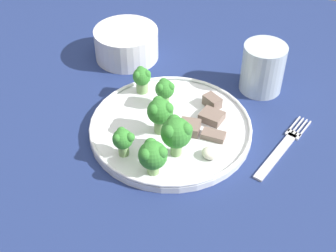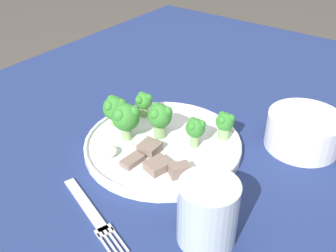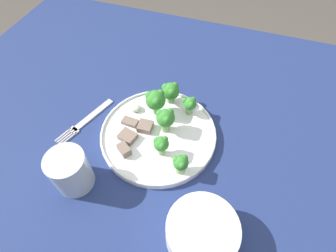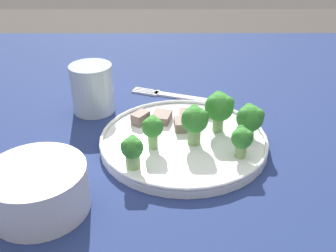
{
  "view_description": "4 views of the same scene",
  "coord_description": "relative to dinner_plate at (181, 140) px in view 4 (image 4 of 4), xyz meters",
  "views": [
    {
      "loc": [
        0.21,
        -0.59,
        1.24
      ],
      "look_at": [
        0.04,
        -0.04,
        0.72
      ],
      "focal_mm": 50.0,
      "sensor_mm": 36.0,
      "label": 1
    },
    {
      "loc": [
        0.48,
        0.31,
        1.11
      ],
      "look_at": [
        0.04,
        -0.02,
        0.75
      ],
      "focal_mm": 42.0,
      "sensor_mm": 36.0,
      "label": 2
    },
    {
      "loc": [
        -0.1,
        0.3,
        1.22
      ],
      "look_at": [
        0.02,
        -0.04,
        0.74
      ],
      "focal_mm": 28.0,
      "sensor_mm": 36.0,
      "label": 3
    },
    {
      "loc": [
        -0.51,
        -0.0,
        1.05
      ],
      "look_at": [
        0.04,
        -0.01,
        0.74
      ],
      "focal_mm": 42.0,
      "sensor_mm": 36.0,
      "label": 4
    }
  ],
  "objects": [
    {
      "name": "broccoli_floret_center_left",
      "position": [
        -0.01,
        -0.02,
        0.04
      ],
      "size": [
        0.04,
        0.04,
        0.06
      ],
      "color": "#7FA866",
      "rests_on": "dinner_plate"
    },
    {
      "name": "meat_slice_edge_slice",
      "position": [
        0.07,
        -0.01,
        0.01
      ],
      "size": [
        0.04,
        0.02,
        0.01
      ],
      "color": "#756056",
      "rests_on": "dinner_plate"
    },
    {
      "name": "table",
      "position": [
        -0.04,
        0.03,
        -0.09
      ],
      "size": [
        1.35,
        1.09,
        0.7
      ],
      "color": "navy",
      "rests_on": "ground_plane"
    },
    {
      "name": "broccoli_floret_near_rim_left",
      "position": [
        -0.08,
        0.08,
        0.03
      ],
      "size": [
        0.03,
        0.03,
        0.05
      ],
      "color": "#7FA866",
      "rests_on": "dinner_plate"
    },
    {
      "name": "broccoli_floret_front_left",
      "position": [
        -0.03,
        0.05,
        0.04
      ],
      "size": [
        0.03,
        0.03,
        0.05
      ],
      "color": "#7FA866",
      "rests_on": "dinner_plate"
    },
    {
      "name": "fork",
      "position": [
        0.19,
        0.01,
        -0.01
      ],
      "size": [
        0.08,
        0.17,
        0.0
      ],
      "color": "silver",
      "rests_on": "table"
    },
    {
      "name": "broccoli_floret_center_back",
      "position": [
        0.01,
        -0.11,
        0.04
      ],
      "size": [
        0.04,
        0.04,
        0.06
      ],
      "color": "#7FA866",
      "rests_on": "dinner_plate"
    },
    {
      "name": "broccoli_floret_back_left",
      "position": [
        -0.05,
        -0.08,
        0.03
      ],
      "size": [
        0.03,
        0.03,
        0.05
      ],
      "color": "#7FA866",
      "rests_on": "dinner_plate"
    },
    {
      "name": "dinner_plate",
      "position": [
        0.0,
        0.0,
        0.0
      ],
      "size": [
        0.27,
        0.27,
        0.02
      ],
      "color": "white",
      "rests_on": "table"
    },
    {
      "name": "sauce_dollop",
      "position": [
        0.08,
        -0.05,
        0.01
      ],
      "size": [
        0.03,
        0.03,
        0.02
      ],
      "color": "silver",
      "rests_on": "dinner_plate"
    },
    {
      "name": "meat_slice_front_slice",
      "position": [
        0.06,
        0.04,
        0.01
      ],
      "size": [
        0.04,
        0.04,
        0.01
      ],
      "color": "#756056",
      "rests_on": "dinner_plate"
    },
    {
      "name": "broccoli_floret_mid_cluster",
      "position": [
        0.03,
        -0.06,
        0.05
      ],
      "size": [
        0.05,
        0.05,
        0.07
      ],
      "color": "#7FA866",
      "rests_on": "dinner_plate"
    },
    {
      "name": "cream_bowl",
      "position": [
        -0.15,
        0.19,
        0.02
      ],
      "size": [
        0.13,
        0.13,
        0.06
      ],
      "color": "silver",
      "rests_on": "table"
    },
    {
      "name": "drinking_glass",
      "position": [
        0.13,
        0.17,
        0.03
      ],
      "size": [
        0.08,
        0.08,
        0.09
      ],
      "color": "#B2C1CC",
      "rests_on": "table"
    },
    {
      "name": "meat_slice_rear_slice",
      "position": [
        0.03,
        -0.0,
        0.01
      ],
      "size": [
        0.04,
        0.03,
        0.02
      ],
      "color": "#756056",
      "rests_on": "dinner_plate"
    },
    {
      "name": "meat_slice_middle_slice",
      "position": [
        0.05,
        0.07,
        0.01
      ],
      "size": [
        0.04,
        0.03,
        0.02
      ],
      "color": "#756056",
      "rests_on": "dinner_plate"
    }
  ]
}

